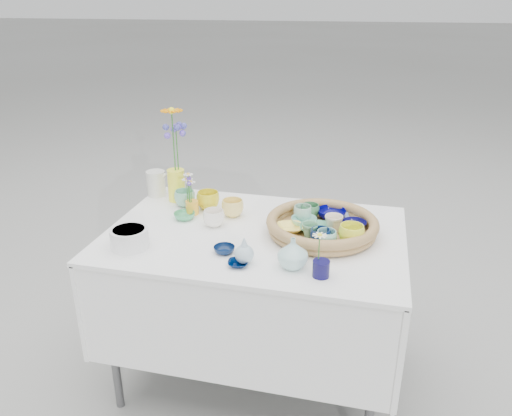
% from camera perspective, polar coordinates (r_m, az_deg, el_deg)
% --- Properties ---
extents(ground, '(80.00, 80.00, 0.00)m').
position_cam_1_polar(ground, '(2.56, -0.11, -18.39)').
color(ground, gray).
extents(display_table, '(1.26, 0.86, 0.77)m').
position_cam_1_polar(display_table, '(2.56, -0.11, -18.39)').
color(display_table, white).
rests_on(display_table, ground).
extents(wicker_tray, '(0.47, 0.47, 0.08)m').
position_cam_1_polar(wicker_tray, '(2.12, 7.56, -2.04)').
color(wicker_tray, brown).
rests_on(wicker_tray, display_table).
extents(tray_ceramic_0, '(0.13, 0.13, 0.04)m').
position_cam_1_polar(tray_ceramic_0, '(2.25, 8.62, -0.67)').
color(tray_ceramic_0, '#030260').
rests_on(tray_ceramic_0, wicker_tray).
extents(tray_ceramic_1, '(0.12, 0.12, 0.03)m').
position_cam_1_polar(tray_ceramic_1, '(2.16, 11.14, -1.91)').
color(tray_ceramic_1, '#100D4F').
rests_on(tray_ceramic_1, wicker_tray).
extents(tray_ceramic_2, '(0.12, 0.12, 0.08)m').
position_cam_1_polar(tray_ceramic_2, '(2.02, 10.84, -3.00)').
color(tray_ceramic_2, yellow).
rests_on(tray_ceramic_2, wicker_tray).
extents(tray_ceramic_3, '(0.13, 0.13, 0.03)m').
position_cam_1_polar(tray_ceramic_3, '(2.11, 6.76, -2.38)').
color(tray_ceramic_3, '#408B66').
rests_on(tray_ceramic_3, wicker_tray).
extents(tray_ceramic_4, '(0.08, 0.08, 0.06)m').
position_cam_1_polar(tray_ceramic_4, '(2.05, 6.19, -2.62)').
color(tray_ceramic_4, '#5F9D71').
rests_on(tray_ceramic_4, wicker_tray).
extents(tray_ceramic_5, '(0.12, 0.12, 0.03)m').
position_cam_1_polar(tray_ceramic_5, '(2.16, 5.50, -1.55)').
color(tray_ceramic_5, '#8EDDCF').
rests_on(tray_ceramic_5, wicker_tray).
extents(tray_ceramic_6, '(0.11, 0.11, 0.06)m').
position_cam_1_polar(tray_ceramic_6, '(2.21, 5.35, -0.54)').
color(tray_ceramic_6, '#9FCCB4').
rests_on(tray_ceramic_6, wicker_tray).
extents(tray_ceramic_7, '(0.08, 0.08, 0.07)m').
position_cam_1_polar(tray_ceramic_7, '(2.12, 8.86, -1.77)').
color(tray_ceramic_7, beige).
rests_on(tray_ceramic_7, wicker_tray).
extents(tray_ceramic_8, '(0.11, 0.11, 0.02)m').
position_cam_1_polar(tray_ceramic_8, '(2.25, 11.04, -1.04)').
color(tray_ceramic_8, '#99B0D9').
rests_on(tray_ceramic_8, wicker_tray).
extents(tray_ceramic_9, '(0.10, 0.10, 0.07)m').
position_cam_1_polar(tray_ceramic_9, '(2.00, 7.35, -3.25)').
color(tray_ceramic_9, '#0C214C').
rests_on(tray_ceramic_9, wicker_tray).
extents(tray_ceramic_10, '(0.14, 0.14, 0.03)m').
position_cam_1_polar(tray_ceramic_10, '(2.11, 3.88, -2.31)').
color(tray_ceramic_10, '#FFDF5B').
rests_on(tray_ceramic_10, wicker_tray).
extents(tray_ceramic_11, '(0.09, 0.09, 0.06)m').
position_cam_1_polar(tray_ceramic_11, '(1.99, 8.05, -3.43)').
color(tray_ceramic_11, '#95E1CF').
rests_on(tray_ceramic_11, wicker_tray).
extents(tray_ceramic_12, '(0.11, 0.11, 0.06)m').
position_cam_1_polar(tray_ceramic_12, '(2.24, 6.24, -0.34)').
color(tray_ceramic_12, '#3F8150').
rests_on(tray_ceramic_12, wicker_tray).
extents(loose_ceramic_0, '(0.11, 0.11, 0.08)m').
position_cam_1_polar(loose_ceramic_0, '(2.37, -5.50, 0.89)').
color(loose_ceramic_0, yellow).
rests_on(loose_ceramic_0, display_table).
extents(loose_ceramic_1, '(0.12, 0.12, 0.08)m').
position_cam_1_polar(loose_ceramic_1, '(2.28, -2.69, 0.01)').
color(loose_ceramic_1, '#F9DB6D').
rests_on(loose_ceramic_1, display_table).
extents(loose_ceramic_2, '(0.12, 0.12, 0.03)m').
position_cam_1_polar(loose_ceramic_2, '(2.28, -8.17, -0.89)').
color(loose_ceramic_2, '#44A56A').
rests_on(loose_ceramic_2, display_table).
extents(loose_ceramic_3, '(0.10, 0.10, 0.07)m').
position_cam_1_polar(loose_ceramic_3, '(2.19, -4.84, -1.15)').
color(loose_ceramic_3, white).
rests_on(loose_ceramic_3, display_table).
extents(loose_ceramic_4, '(0.11, 0.11, 0.03)m').
position_cam_1_polar(loose_ceramic_4, '(1.97, -3.65, -4.77)').
color(loose_ceramic_4, '#081A3D').
rests_on(loose_ceramic_4, display_table).
extents(loose_ceramic_5, '(0.13, 0.13, 0.08)m').
position_cam_1_polar(loose_ceramic_5, '(2.42, -8.14, 1.11)').
color(loose_ceramic_5, '#7CC19F').
rests_on(loose_ceramic_5, display_table).
extents(loose_ceramic_6, '(0.09, 0.09, 0.02)m').
position_cam_1_polar(loose_ceramic_6, '(1.88, -2.06, -6.36)').
color(loose_ceramic_6, '#001036').
rests_on(loose_ceramic_6, display_table).
extents(fluted_bowl, '(0.17, 0.17, 0.08)m').
position_cam_1_polar(fluted_bowl, '(2.06, -14.26, -3.35)').
color(fluted_bowl, white).
rests_on(fluted_bowl, display_table).
extents(bud_vase_paleblue, '(0.08, 0.08, 0.11)m').
position_cam_1_polar(bud_vase_paleblue, '(1.88, -1.35, -4.77)').
color(bud_vase_paleblue, '#A3BDCA').
rests_on(bud_vase_paleblue, display_table).
extents(bud_vase_seafoam, '(0.15, 0.15, 0.12)m').
position_cam_1_polar(bud_vase_seafoam, '(1.85, 4.23, -5.14)').
color(bud_vase_seafoam, '#A8D6D0').
rests_on(bud_vase_seafoam, display_table).
extents(bud_vase_cobalt, '(0.08, 0.08, 0.06)m').
position_cam_1_polar(bud_vase_cobalt, '(1.82, 7.44, -6.89)').
color(bud_vase_cobalt, '#0D093D').
rests_on(bud_vase_cobalt, display_table).
extents(single_daisy, '(0.07, 0.07, 0.11)m').
position_cam_1_polar(single_daisy, '(1.79, 7.22, -4.47)').
color(single_daisy, white).
rests_on(single_daisy, bud_vase_cobalt).
extents(tall_vase_yellow, '(0.09, 0.09, 0.16)m').
position_cam_1_polar(tall_vase_yellow, '(2.48, -9.08, 2.59)').
color(tall_vase_yellow, '#FFFB34').
rests_on(tall_vase_yellow, display_table).
extents(gerbera, '(0.15, 0.15, 0.31)m').
position_cam_1_polar(gerbera, '(2.41, -9.41, 7.55)').
color(gerbera, orange).
rests_on(gerbera, tall_vase_yellow).
extents(hydrangea, '(0.08, 0.08, 0.27)m').
position_cam_1_polar(hydrangea, '(2.43, -9.00, 6.54)').
color(hydrangea, '#464AAA').
rests_on(hydrangea, tall_vase_yellow).
extents(white_pitcher, '(0.16, 0.13, 0.13)m').
position_cam_1_polar(white_pitcher, '(2.57, -11.35, 2.79)').
color(white_pitcher, beige).
rests_on(white_pitcher, display_table).
extents(daisy_cup, '(0.07, 0.07, 0.06)m').
position_cam_1_polar(daisy_cup, '(2.33, -7.30, 0.07)').
color(daisy_cup, yellow).
rests_on(daisy_cup, display_table).
extents(daisy_posy, '(0.08, 0.08, 0.14)m').
position_cam_1_polar(daisy_posy, '(2.28, -7.59, 2.27)').
color(daisy_posy, white).
rests_on(daisy_posy, daisy_cup).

